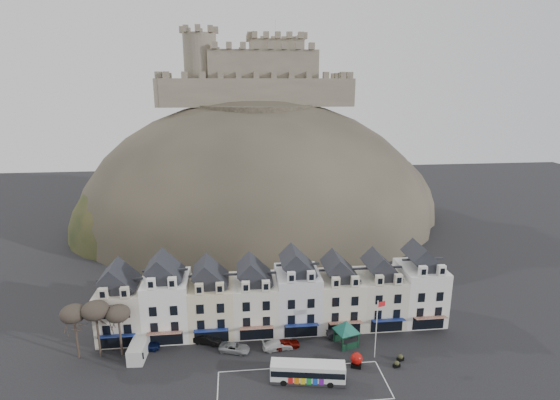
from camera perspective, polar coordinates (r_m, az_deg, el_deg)
The scene contains 21 objects.
ground at distance 60.67m, azimuth 1.14°, elevation -23.84°, with size 300.00×300.00×0.00m, color black.
coach_bay_markings at distance 61.87m, azimuth 2.98°, elevation -22.96°, with size 22.00×7.50×0.01m, color silver.
townhouse_terrace at distance 71.08m, azimuth -0.37°, elevation -12.38°, with size 54.40×9.35×11.80m.
castle_hill at distance 122.01m, azimuth -2.33°, elevation -3.01°, with size 100.00×76.00×68.00m.
castle at distance 122.85m, azimuth -3.13°, elevation 16.11°, with size 50.20×22.20×22.00m.
tree_left_far at distance 69.14m, azimuth -25.39°, elevation -13.32°, with size 3.61×3.61×8.24m.
tree_left_mid at distance 68.04m, azimuth -22.97°, elevation -13.18°, with size 3.78×3.78×8.64m.
tree_left_near at distance 67.55m, azimuth -20.41°, elevation -13.78°, with size 3.43×3.43×7.84m.
bus at distance 61.52m, azimuth 3.65°, elevation -21.44°, with size 10.01×3.89×2.76m.
bus_shelter at distance 68.13m, azimuth 8.68°, elevation -15.97°, with size 6.12×6.12×4.04m.
red_buoy at distance 65.14m, azimuth 9.96°, elevation -19.84°, with size 1.77×1.77×2.06m.
flagpole at distance 65.21m, azimuth 12.56°, elevation -15.68°, with size 1.25×0.45×8.99m.
white_van at distance 69.04m, azimuth -17.97°, elevation -18.09°, with size 2.45×5.12×2.29m.
planter_west at distance 66.44m, azimuth 15.00°, elevation -20.00°, with size 1.05×0.68×0.96m.
planter_east at distance 67.82m, azimuth 15.46°, elevation -19.23°, with size 1.07×0.74×0.97m.
car_navy at distance 70.33m, azimuth -17.34°, elevation -17.74°, with size 1.79×4.46×1.52m, color #0B153A.
car_black at distance 69.84m, azimuth -9.51°, elevation -17.50°, with size 1.53×4.38×1.44m, color black.
car_silver at distance 67.63m, azimuth -5.96°, elevation -18.65°, with size 2.08×4.44×1.25m, color gray.
car_white at distance 67.85m, azimuth -0.27°, elevation -18.39°, with size 1.87×4.61×1.34m, color silver.
car_maroon at distance 68.04m, azimuth 0.78°, elevation -18.26°, with size 1.64×4.08×1.39m, color #560A04.
car_charcoal at distance 71.13m, azimuth 8.07°, elevation -16.72°, with size 1.65×4.72×1.56m, color black.
Camera 1 is at (-6.10, -46.73, 38.21)m, focal length 28.00 mm.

